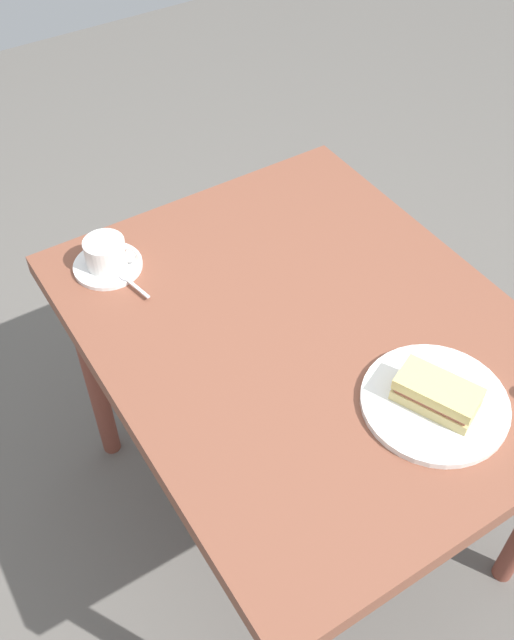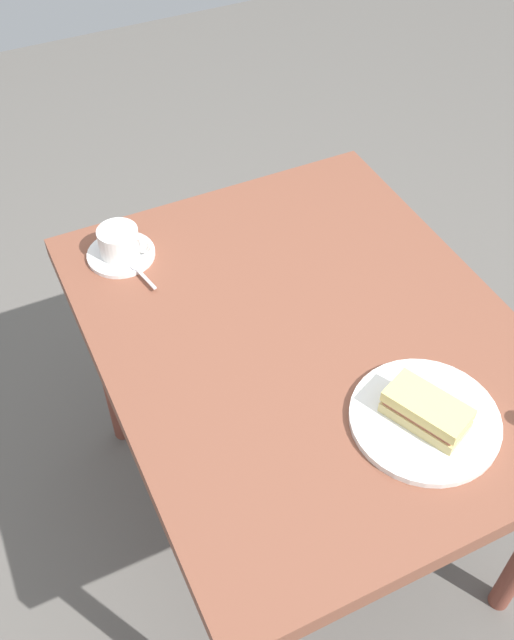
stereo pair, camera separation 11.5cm
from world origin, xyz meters
The scene contains 7 objects.
ground_plane centered at (0.00, 0.00, 0.00)m, with size 6.00×6.00×0.00m, color #5E5A55.
dining_table centered at (0.00, 0.00, 0.66)m, with size 1.02×0.82×0.73m.
sandwich_plate centered at (0.28, 0.09, 0.74)m, with size 0.27×0.27×0.01m, color white.
sandwich_front centered at (0.29, 0.08, 0.78)m, with size 0.17×0.13×0.05m.
coffee_saucer centered at (-0.38, -0.27, 0.74)m, with size 0.15×0.15×0.01m, color white.
coffee_cup centered at (-0.38, -0.27, 0.78)m, with size 0.09×0.11×0.06m.
spoon centered at (-0.30, -0.25, 0.75)m, with size 0.10×0.03×0.01m.
Camera 1 is at (0.78, -0.62, 1.82)m, focal length 40.71 mm.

